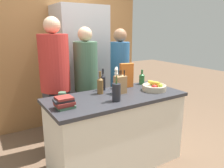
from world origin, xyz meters
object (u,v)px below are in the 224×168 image
at_px(book_stack, 64,103).
at_px(bottle_oil, 103,82).
at_px(refrigerator, 81,69).
at_px(person_in_red_tee, 120,77).
at_px(bottle_wine, 100,85).
at_px(fruit_bowl, 154,87).
at_px(flower_vase, 116,90).
at_px(knife_block, 120,84).
at_px(person_in_blue, 86,80).
at_px(cereal_box, 127,75).
at_px(person_at_sink, 55,80).
at_px(coffee_mug, 62,96).
at_px(bottle_vinegar, 142,78).

bearing_deg(book_stack, bottle_oil, 29.46).
distance_m(refrigerator, person_in_red_tee, 0.74).
distance_m(bottle_oil, bottle_wine, 0.16).
distance_m(fruit_bowl, bottle_wine, 0.69).
bearing_deg(flower_vase, refrigerator, 80.69).
bearing_deg(fruit_bowl, knife_block, 161.82).
height_order(knife_block, person_in_blue, person_in_blue).
height_order(cereal_box, person_at_sink, person_at_sink).
xyz_separation_m(book_stack, person_at_sink, (0.16, 0.75, 0.06)).
distance_m(person_in_blue, person_in_red_tee, 0.54).
distance_m(refrigerator, bottle_oil, 1.00).
xyz_separation_m(refrigerator, bottle_wine, (-0.25, -1.10, -0.01)).
xyz_separation_m(refrigerator, flower_vase, (-0.24, -1.44, 0.00)).
relative_size(coffee_mug, person_at_sink, 0.06).
distance_m(person_at_sink, person_in_red_tee, 0.98).
relative_size(cereal_box, bottle_wine, 1.17).
height_order(fruit_bowl, person_at_sink, person_at_sink).
xyz_separation_m(knife_block, person_at_sink, (-0.60, 0.61, 0.01)).
bearing_deg(fruit_bowl, person_in_red_tee, 94.36).
height_order(knife_block, coffee_mug, knife_block).
bearing_deg(person_in_blue, book_stack, -139.62).
distance_m(refrigerator, knife_block, 1.21).
distance_m(bottle_vinegar, bottle_wine, 0.73).
distance_m(bottle_wine, person_in_blue, 0.50).
bearing_deg(knife_block, bottle_vinegar, 22.20).
bearing_deg(bottle_oil, bottle_vinegar, -1.53).
bearing_deg(bottle_wine, flower_vase, -88.00).
distance_m(bottle_oil, person_in_blue, 0.38).
relative_size(fruit_bowl, person_at_sink, 0.17).
bearing_deg(person_in_red_tee, book_stack, -120.24).
height_order(fruit_bowl, bottle_wine, bottle_wine).
xyz_separation_m(flower_vase, person_at_sink, (-0.39, 0.84, -0.00)).
bearing_deg(coffee_mug, fruit_bowl, -13.77).
height_order(bottle_wine, person_in_blue, person_in_blue).
bearing_deg(coffee_mug, book_stack, -106.06).
distance_m(flower_vase, person_at_sink, 0.93).
height_order(fruit_bowl, flower_vase, flower_vase).
xyz_separation_m(knife_block, coffee_mug, (-0.68, 0.13, -0.07)).
height_order(knife_block, bottle_wine, knife_block).
bearing_deg(bottle_vinegar, bottle_oil, 178.47).
bearing_deg(bottle_vinegar, person_in_red_tee, 111.32).
height_order(refrigerator, person_in_blue, refrigerator).
bearing_deg(bottle_vinegar, refrigerator, 115.57).
bearing_deg(person_at_sink, fruit_bowl, -46.64).
relative_size(bottle_oil, person_at_sink, 0.15).
distance_m(bottle_vinegar, person_in_red_tee, 0.38).
distance_m(person_at_sink, person_in_blue, 0.44).
relative_size(bottle_vinegar, person_at_sink, 0.11).
bearing_deg(person_in_blue, flower_vase, -103.78).
height_order(refrigerator, cereal_box, refrigerator).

